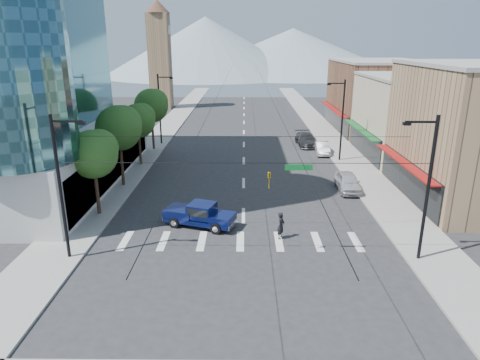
{
  "coord_description": "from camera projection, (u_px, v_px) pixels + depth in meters",
  "views": [
    {
      "loc": [
        0.04,
        -24.68,
        12.86
      ],
      "look_at": [
        -0.26,
        5.68,
        3.0
      ],
      "focal_mm": 32.0,
      "sensor_mm": 36.0,
      "label": 1
    }
  ],
  "objects": [
    {
      "name": "tree_midfar",
      "position": [
        139.0,
        120.0,
        45.12
      ],
      "size": [
        3.65,
        3.64,
        6.71
      ],
      "color": "black",
      "rests_on": "ground"
    },
    {
      "name": "parked_car_near",
      "position": [
        348.0,
        182.0,
        38.49
      ],
      "size": [
        1.96,
        4.75,
        1.61
      ],
      "primitive_type": "imported",
      "rotation": [
        0.0,
        0.0,
        -0.01
      ],
      "color": "silver",
      "rests_on": "ground"
    },
    {
      "name": "tree_midnear",
      "position": [
        120.0,
        127.0,
        38.27
      ],
      "size": [
        4.09,
        4.09,
        7.52
      ],
      "color": "black",
      "rests_on": "ground"
    },
    {
      "name": "lamp_pole_ne",
      "position": [
        341.0,
        117.0,
        46.74
      ],
      "size": [
        2.0,
        0.25,
        9.0
      ],
      "color": "black",
      "rests_on": "ground"
    },
    {
      "name": "sidewalk_right",
      "position": [
        322.0,
        129.0,
        65.35
      ],
      "size": [
        4.0,
        120.0,
        0.15
      ],
      "primitive_type": "cube",
      "color": "gray",
      "rests_on": "ground"
    },
    {
      "name": "pedestrian",
      "position": [
        281.0,
        225.0,
        29.02
      ],
      "size": [
        0.71,
        0.83,
        1.92
      ],
      "primitive_type": "imported",
      "rotation": [
        0.0,
        0.0,
        1.14
      ],
      "color": "black",
      "rests_on": "ground"
    },
    {
      "name": "tree_far",
      "position": [
        152.0,
        105.0,
        51.59
      ],
      "size": [
        4.09,
        4.09,
        7.52
      ],
      "color": "black",
      "rests_on": "ground"
    },
    {
      "name": "sidewalk_left",
      "position": [
        166.0,
        129.0,
        65.57
      ],
      "size": [
        4.0,
        120.0,
        0.15
      ],
      "primitive_type": "cube",
      "color": "gray",
      "rests_on": "ground"
    },
    {
      "name": "mountain_left",
      "position": [
        206.0,
        46.0,
        166.84
      ],
      "size": [
        80.0,
        80.0,
        22.0
      ],
      "primitive_type": "cone",
      "color": "gray",
      "rests_on": "ground"
    },
    {
      "name": "parked_car_far",
      "position": [
        306.0,
        140.0,
        55.13
      ],
      "size": [
        2.56,
        5.65,
        1.6
      ],
      "primitive_type": "imported",
      "rotation": [
        0.0,
        0.0,
        0.06
      ],
      "color": "#303033",
      "rests_on": "ground"
    },
    {
      "name": "shop_mid",
      "position": [
        419.0,
        118.0,
        48.69
      ],
      "size": [
        12.0,
        14.0,
        9.0
      ],
      "primitive_type": "cube",
      "color": "tan",
      "rests_on": "ground"
    },
    {
      "name": "parked_car_mid",
      "position": [
        322.0,
        148.0,
        51.12
      ],
      "size": [
        1.77,
        4.39,
        1.42
      ],
      "primitive_type": "imported",
      "rotation": [
        0.0,
        0.0,
        -0.06
      ],
      "color": "silver",
      "rests_on": "ground"
    },
    {
      "name": "tree_near",
      "position": [
        95.0,
        152.0,
        31.8
      ],
      "size": [
        3.65,
        3.64,
        6.71
      ],
      "color": "black",
      "rests_on": "ground"
    },
    {
      "name": "lamp_pole_nw",
      "position": [
        160.0,
        107.0,
        54.55
      ],
      "size": [
        2.0,
        0.25,
        9.0
      ],
      "color": "black",
      "rests_on": "ground"
    },
    {
      "name": "pickup_truck",
      "position": [
        199.0,
        214.0,
        31.0
      ],
      "size": [
        5.51,
        3.4,
        1.77
      ],
      "rotation": [
        0.0,
        0.0,
        -0.33
      ],
      "color": "#08103E",
      "rests_on": "ground"
    },
    {
      "name": "shop_far",
      "position": [
        378.0,
        97.0,
        63.75
      ],
      "size": [
        12.0,
        18.0,
        10.0
      ],
      "primitive_type": "cube",
      "color": "brown",
      "rests_on": "ground"
    },
    {
      "name": "signal_rig",
      "position": [
        247.0,
        189.0,
        25.05
      ],
      "size": [
        21.8,
        0.2,
        9.0
      ],
      "color": "black",
      "rests_on": "ground"
    },
    {
      "name": "ground",
      "position": [
        243.0,
        252.0,
        27.44
      ],
      "size": [
        160.0,
        160.0,
        0.0
      ],
      "primitive_type": "plane",
      "color": "#28282B",
      "rests_on": "ground"
    },
    {
      "name": "clock_tower",
      "position": [
        160.0,
        53.0,
        83.27
      ],
      "size": [
        4.8,
        4.8,
        20.4
      ],
      "color": "#8C6B4C",
      "rests_on": "ground"
    },
    {
      "name": "mountain_right",
      "position": [
        293.0,
        51.0,
        176.64
      ],
      "size": [
        90.0,
        90.0,
        18.0
      ],
      "primitive_type": "cone",
      "color": "gray",
      "rests_on": "ground"
    }
  ]
}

